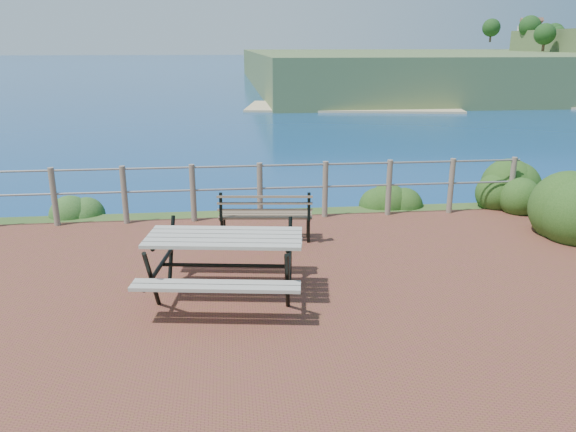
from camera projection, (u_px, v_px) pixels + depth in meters
name	position (u px, v px, depth m)	size (l,w,h in m)	color
ground	(278.00, 303.00, 6.71)	(10.00, 7.00, 0.12)	brown
ocean	(225.00, 52.00, 196.69)	(1200.00, 1200.00, 0.00)	#155581
safety_railing	(260.00, 188.00, 9.73)	(9.40, 0.10, 1.00)	#6B5B4C
picnic_table	(225.00, 259.00, 6.73)	(1.93, 1.58, 0.78)	#A4A093
park_bench	(265.00, 208.00, 8.69)	(1.47, 0.51, 0.81)	brown
shrub_right_edge	(504.00, 209.00, 10.52)	(1.03, 1.03, 1.47)	#1A3F13
shrub_lip_west	(75.00, 213.00, 10.29)	(0.88, 0.88, 0.67)	#254A1B
shrub_lip_east	(390.00, 205.00, 10.79)	(0.88, 0.88, 0.66)	#1A3F13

